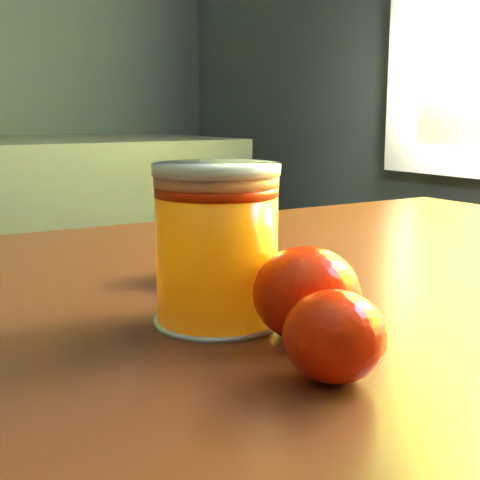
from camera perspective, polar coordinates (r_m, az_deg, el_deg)
table at (r=0.60m, az=5.24°, el=-13.70°), size 1.11×0.79×0.82m
juice_glass at (r=0.46m, az=-1.99°, el=-0.48°), size 0.09×0.09×0.11m
orange_front at (r=0.43m, az=5.69°, el=-4.57°), size 0.09×0.09×0.06m
orange_back at (r=0.59m, az=-2.43°, el=-0.86°), size 0.06×0.06×0.05m
orange_extra at (r=0.37m, az=8.10°, el=-8.12°), size 0.07×0.07×0.05m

